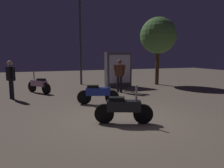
{
  "coord_description": "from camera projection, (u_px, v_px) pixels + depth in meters",
  "views": [
    {
      "loc": [
        -2.3,
        -5.56,
        1.93
      ],
      "look_at": [
        -0.12,
        0.65,
        1.0
      ],
      "focal_mm": 32.93,
      "sensor_mm": 36.0,
      "label": 1
    }
  ],
  "objects": [
    {
      "name": "tree_left_bg",
      "position": [
        158.0,
        36.0,
        13.16
      ],
      "size": [
        2.31,
        2.31,
        4.33
      ],
      "color": "#4C331E",
      "rests_on": "ground_plane"
    },
    {
      "name": "motorcycle_blue_parked_right",
      "position": [
        98.0,
        93.0,
        8.08
      ],
      "size": [
        1.61,
        0.6,
        1.11
      ],
      "rotation": [
        0.0,
        0.0,
        5.97
      ],
      "color": "black",
      "rests_on": "ground_plane"
    },
    {
      "name": "kiosk_billboard",
      "position": [
        118.0,
        70.0,
        12.53
      ],
      "size": [
        1.62,
        0.59,
        2.1
      ],
      "rotation": [
        0.0,
        0.0,
        3.18
      ],
      "color": "#595960",
      "rests_on": "ground_plane"
    },
    {
      "name": "person_rider_beside",
      "position": [
        11.0,
        76.0,
        8.95
      ],
      "size": [
        0.44,
        0.61,
        1.7
      ],
      "rotation": [
        0.0,
        0.0,
        0.58
      ],
      "color": "black",
      "rests_on": "ground_plane"
    },
    {
      "name": "person_bystander_far",
      "position": [
        120.0,
        73.0,
        10.65
      ],
      "size": [
        0.59,
        0.47,
        1.7
      ],
      "rotation": [
        0.0,
        0.0,
        0.93
      ],
      "color": "black",
      "rests_on": "ground_plane"
    },
    {
      "name": "streetlamp_near",
      "position": [
        80.0,
        29.0,
        13.09
      ],
      "size": [
        0.36,
        0.36,
        5.73
      ],
      "color": "#38383D",
      "rests_on": "ground_plane"
    },
    {
      "name": "ground_plane",
      "position": [
        123.0,
        119.0,
        6.23
      ],
      "size": [
        40.0,
        40.0,
        0.0
      ],
      "primitive_type": "plane",
      "color": "#756656"
    },
    {
      "name": "motorcycle_black_foreground",
      "position": [
        124.0,
        108.0,
        5.8
      ],
      "size": [
        1.59,
        0.69,
        1.11
      ],
      "rotation": [
        0.0,
        0.0,
        -0.37
      ],
      "color": "black",
      "rests_on": "ground_plane"
    },
    {
      "name": "motorcycle_pink_parked_left",
      "position": [
        39.0,
        85.0,
        10.46
      ],
      "size": [
        1.11,
        1.37,
        1.11
      ],
      "rotation": [
        0.0,
        0.0,
        2.24
      ],
      "color": "black",
      "rests_on": "ground_plane"
    }
  ]
}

